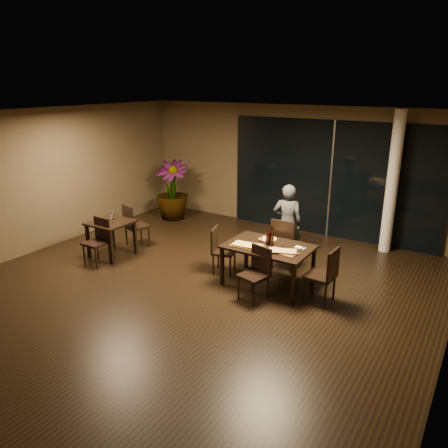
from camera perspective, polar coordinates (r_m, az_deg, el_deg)
ground at (r=7.90m, az=-3.58°, el=-8.31°), size 8.00×8.00×0.00m
wall_back at (r=10.80m, az=9.02°, el=7.20°), size 8.00×0.10×3.00m
wall_left at (r=10.22m, az=-22.60°, el=5.40°), size 0.10×8.00×3.00m
ceiling at (r=7.09m, az=-4.07°, el=14.11°), size 8.00×8.00×0.04m
window_panel at (r=10.40m, az=13.84°, el=5.63°), size 5.00×0.06×2.70m
column at (r=9.73m, az=21.12°, el=4.99°), size 0.24×0.24×3.00m
main_table at (r=7.78m, az=5.80°, el=-3.36°), size 1.50×1.00×0.75m
side_table at (r=9.37m, az=-14.56°, el=-0.42°), size 0.80×0.80×0.75m
chair_main_far at (r=8.48m, az=7.92°, el=-2.29°), size 0.48×0.48×1.03m
chair_main_near at (r=7.35m, az=4.29°, el=-6.05°), size 0.51×0.51×0.91m
chair_main_left at (r=8.33m, az=-0.51°, el=-3.11°), size 0.51×0.51×0.88m
chair_main_right at (r=7.35m, az=13.12°, el=-6.23°), size 0.47×0.47×0.97m
chair_side_far at (r=9.78m, az=-11.77°, el=0.07°), size 0.57×0.57×0.97m
chair_side_near at (r=9.12m, az=-16.05°, el=-1.80°), size 0.43×0.43×0.92m
diner at (r=8.85m, az=8.26°, el=0.11°), size 0.62×0.49×1.60m
potted_plant at (r=11.63m, az=-6.79°, el=4.40°), size 1.08×1.08×1.55m
pizza_board_left at (r=7.69m, az=3.08°, el=-2.90°), size 0.61×0.35×0.01m
pizza_board_right at (r=7.48m, az=7.64°, el=-3.65°), size 0.55×0.32×0.01m
oblong_pizza_left at (r=7.68m, az=3.09°, el=-2.78°), size 0.52×0.28×0.02m
oblong_pizza_right at (r=7.47m, az=7.64°, el=-3.53°), size 0.50×0.36×0.02m
round_pizza at (r=8.05m, az=5.81°, el=-1.98°), size 0.30×0.30×0.01m
bottle_a at (r=7.73m, az=5.74°, el=-1.65°), size 0.07×0.07×0.31m
bottle_b at (r=7.69m, az=6.32°, el=-2.03°), size 0.06×0.06×0.25m
bottle_c at (r=7.76m, az=6.24°, el=-1.45°), size 0.08×0.08×0.35m
tumbler_left at (r=7.93m, az=4.80°, el=-2.00°), size 0.07×0.07×0.08m
tumbler_right at (r=7.71m, az=7.64°, el=-2.73°), size 0.07×0.07×0.08m
napkin_near at (r=7.44m, az=8.85°, el=-3.84°), size 0.18×0.10×0.01m
napkin_far at (r=7.71m, az=9.91°, el=-3.08°), size 0.20×0.13×0.01m
wine_glass_a at (r=9.44m, az=-14.44°, el=1.13°), size 0.08×0.08×0.18m
wine_glass_b at (r=9.20m, az=-14.55°, el=0.58°), size 0.07×0.07×0.16m
side_napkin at (r=9.17m, az=-15.25°, el=0.01°), size 0.21×0.17×0.01m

